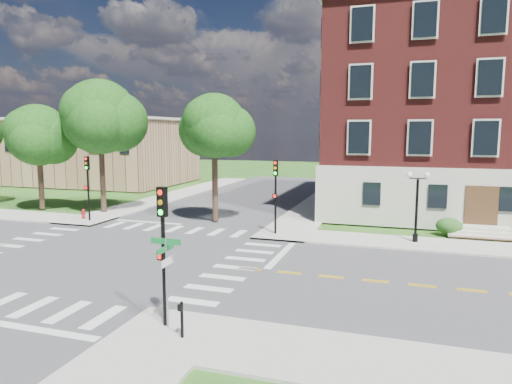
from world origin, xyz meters
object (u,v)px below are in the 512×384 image
(traffic_signal_se, at_px, (163,238))
(traffic_signal_ne, at_px, (276,187))
(twin_lamp_west, at_px, (417,202))
(fire_hydrant, at_px, (83,214))
(traffic_signal_nw, at_px, (88,180))
(street_sign_pole, at_px, (166,265))
(push_button_post, at_px, (182,318))

(traffic_signal_se, distance_m, traffic_signal_ne, 14.90)
(twin_lamp_west, distance_m, fire_hydrant, 24.12)
(traffic_signal_nw, height_order, fire_hydrant, traffic_signal_nw)
(traffic_signal_nw, bearing_deg, traffic_signal_se, -45.47)
(traffic_signal_ne, height_order, street_sign_pole, traffic_signal_ne)
(traffic_signal_se, height_order, twin_lamp_west, traffic_signal_se)
(traffic_signal_se, xyz_separation_m, traffic_signal_nw, (-14.62, 14.86, 0.00))
(twin_lamp_west, bearing_deg, traffic_signal_se, -118.89)
(traffic_signal_nw, height_order, twin_lamp_west, traffic_signal_nw)
(traffic_signal_se, xyz_separation_m, street_sign_pole, (0.17, -0.11, -0.88))
(twin_lamp_west, xyz_separation_m, fire_hydrant, (-24.03, 0.02, -2.06))
(traffic_signal_se, bearing_deg, push_button_post, -34.69)
(traffic_signal_ne, distance_m, push_button_post, 15.81)
(street_sign_pole, xyz_separation_m, fire_hydrant, (-15.73, 15.49, -1.84))
(street_sign_pole, bearing_deg, twin_lamp_west, 61.77)
(twin_lamp_west, bearing_deg, traffic_signal_nw, -178.77)
(traffic_signal_ne, bearing_deg, fire_hydrant, 178.25)
(push_button_post, xyz_separation_m, fire_hydrant, (-16.54, 16.06, -0.33))
(traffic_signal_se, xyz_separation_m, push_button_post, (0.99, -0.68, -2.39))
(street_sign_pole, bearing_deg, push_button_post, -34.82)
(traffic_signal_ne, relative_size, traffic_signal_nw, 1.00)
(traffic_signal_nw, relative_size, twin_lamp_west, 1.13)
(traffic_signal_ne, bearing_deg, push_button_post, -85.69)
(traffic_signal_se, bearing_deg, traffic_signal_ne, 90.72)
(traffic_signal_nw, height_order, street_sign_pole, traffic_signal_nw)
(twin_lamp_west, distance_m, street_sign_pole, 17.56)
(traffic_signal_ne, height_order, traffic_signal_nw, same)
(twin_lamp_west, height_order, fire_hydrant, twin_lamp_west)
(traffic_signal_se, bearing_deg, traffic_signal_nw, 134.53)
(twin_lamp_west, bearing_deg, push_button_post, -115.02)
(street_sign_pole, relative_size, push_button_post, 2.58)
(traffic_signal_nw, height_order, push_button_post, traffic_signal_nw)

